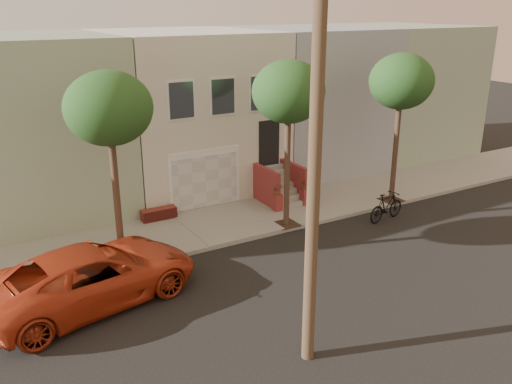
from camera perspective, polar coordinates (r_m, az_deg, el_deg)
ground at (r=17.72m, az=7.43°, el=-8.69°), size 90.00×90.00×0.00m
sidewalk at (r=21.74m, az=-1.11°, el=-2.84°), size 40.00×3.70×0.15m
house_row at (r=25.83m, az=-7.54°, el=8.82°), size 33.10×11.70×7.00m
tree_left at (r=17.00m, az=-15.34°, el=8.42°), size 2.70×2.57×6.30m
tree_mid at (r=19.65m, az=3.48°, el=10.45°), size 2.70×2.57×6.30m
tree_right at (r=23.12m, az=15.16°, el=11.16°), size 2.70×2.57×6.30m
pickup_truck at (r=16.41m, az=-16.98°, el=-8.46°), size 6.62×4.02×1.72m
motorcycle at (r=22.22m, az=13.66°, el=-1.51°), size 2.00×0.83×1.17m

